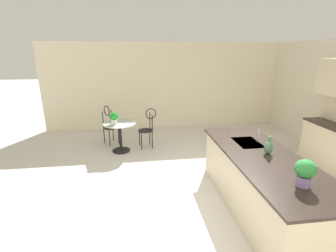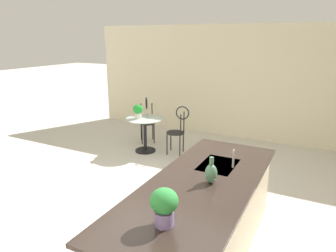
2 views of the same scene
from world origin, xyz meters
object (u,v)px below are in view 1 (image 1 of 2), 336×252
at_px(chair_near_window, 148,126).
at_px(vase_on_counter, 268,147).
at_px(potted_plant_on_table, 114,117).
at_px(potted_plant_counter_far, 305,171).
at_px(chair_by_island, 109,123).
at_px(bistro_table, 120,134).

relative_size(chair_near_window, vase_on_counter, 3.62).
relative_size(potted_plant_on_table, potted_plant_counter_far, 0.91).
bearing_deg(potted_plant_on_table, chair_by_island, -164.01).
relative_size(chair_by_island, potted_plant_counter_far, 3.21).
distance_m(chair_near_window, vase_on_counter, 3.28).
height_order(bistro_table, chair_near_window, chair_near_window).
relative_size(chair_near_window, potted_plant_on_table, 3.52).
xyz_separation_m(bistro_table, potted_plant_on_table, (0.06, -0.13, 0.46)).
height_order(bistro_table, chair_by_island, chair_by_island).
bearing_deg(chair_by_island, chair_near_window, 67.26).
height_order(chair_near_window, vase_on_counter, vase_on_counter).
bearing_deg(vase_on_counter, potted_plant_counter_far, -4.79).
xyz_separation_m(potted_plant_counter_far, vase_on_counter, (-0.90, 0.08, -0.08)).
distance_m(chair_by_island, vase_on_counter, 4.21).
bearing_deg(potted_plant_counter_far, chair_by_island, -147.13).
xyz_separation_m(potted_plant_on_table, vase_on_counter, (2.51, 2.52, 0.12)).
bearing_deg(potted_plant_counter_far, bistro_table, -146.22).
height_order(chair_by_island, potted_plant_on_table, chair_by_island).
relative_size(chair_near_window, chair_by_island, 1.00).
height_order(potted_plant_counter_far, vase_on_counter, potted_plant_counter_far).
bearing_deg(vase_on_counter, chair_near_window, -148.32).
bearing_deg(chair_by_island, potted_plant_on_table, 15.99).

